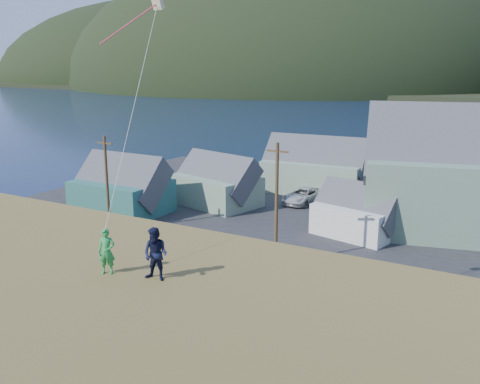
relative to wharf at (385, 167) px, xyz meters
The scene contains 13 objects.
ground 40.45m from the wharf, 81.47° to the right, with size 900.00×900.00×0.00m, color #0A1638.
grass_strip 42.43m from the wharf, 81.87° to the right, with size 110.00×8.00×0.10m, color #4C3D19.
waterfront_lot 23.77m from the wharf, 75.38° to the right, with size 72.00×36.00×0.12m, color #28282B.
wharf is the anchor object (origin of this frame).
shed_teal 37.37m from the wharf, 116.71° to the right, with size 8.99×6.44×7.01m.
shed_palegreen_near 28.43m from the wharf, 111.47° to the right, with size 9.91×7.48×6.40m.
shed_white 29.51m from the wharf, 80.13° to the right, with size 7.78×6.03×5.50m.
shed_palegreen_far 16.70m from the wharf, 103.15° to the right, with size 11.74×7.17×7.67m.
utility_poles 38.82m from the wharf, 85.86° to the right, with size 31.66×0.24×9.43m.
parked_cars 19.35m from the wharf, 96.83° to the right, with size 25.87×13.38×1.57m.
kite_flyer_green 59.04m from the wharf, 85.02° to the right, with size 0.59×0.39×1.61m, color green.
kite_flyer_navy 58.84m from the wharf, 83.23° to the right, with size 0.88×0.69×1.81m, color black.
kite_rig 54.07m from the wharf, 87.62° to the right, with size 2.09×3.76×11.08m.
Camera 1 is at (11.52, -31.14, 14.34)m, focal length 40.00 mm.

